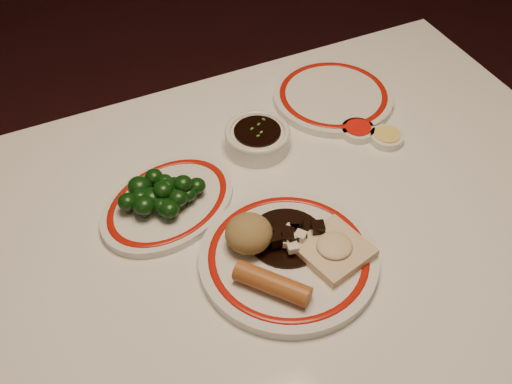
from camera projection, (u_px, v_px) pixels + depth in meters
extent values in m
cube|color=white|center=(287.00, 237.00, 1.09)|extent=(1.20, 0.90, 0.04)
cylinder|color=black|center=(392.00, 162.00, 1.76)|extent=(0.06, 0.06, 0.71)
cylinder|color=silver|center=(288.00, 259.00, 1.02)|extent=(0.32, 0.32, 0.02)
torus|color=#9F1208|center=(289.00, 255.00, 1.01)|extent=(0.28, 0.28, 0.00)
ellipsoid|color=olive|center=(249.00, 233.00, 1.01)|extent=(0.08, 0.08, 0.05)
cylinder|color=#A65C29|center=(272.00, 284.00, 0.95)|extent=(0.10, 0.11, 0.03)
cube|color=beige|center=(334.00, 250.00, 1.01)|extent=(0.12, 0.12, 0.02)
ellipsoid|color=beige|center=(334.00, 246.00, 1.00)|extent=(0.06, 0.06, 0.02)
cylinder|color=black|center=(287.00, 238.00, 1.03)|extent=(0.13, 0.13, 0.00)
cube|color=black|center=(296.00, 225.00, 1.04)|extent=(0.02, 0.02, 0.02)
cube|color=black|center=(295.00, 237.00, 1.03)|extent=(0.02, 0.02, 0.02)
cube|color=black|center=(294.00, 223.00, 1.04)|extent=(0.02, 0.02, 0.02)
cube|color=black|center=(288.00, 233.00, 1.02)|extent=(0.02, 0.02, 0.02)
cube|color=black|center=(275.00, 234.00, 1.02)|extent=(0.02, 0.02, 0.02)
cube|color=black|center=(288.00, 238.00, 1.01)|extent=(0.02, 0.02, 0.02)
cube|color=black|center=(283.00, 233.00, 1.02)|extent=(0.02, 0.02, 0.02)
cube|color=black|center=(276.00, 240.00, 1.01)|extent=(0.02, 0.02, 0.02)
cube|color=black|center=(292.00, 240.00, 1.01)|extent=(0.02, 0.02, 0.02)
cube|color=black|center=(281.00, 226.00, 1.04)|extent=(0.02, 0.02, 0.02)
cube|color=black|center=(259.00, 235.00, 1.02)|extent=(0.02, 0.02, 0.02)
cube|color=black|center=(279.00, 232.00, 1.02)|extent=(0.03, 0.03, 0.02)
cube|color=black|center=(318.00, 229.00, 1.02)|extent=(0.03, 0.03, 0.02)
cube|color=black|center=(301.00, 235.00, 1.02)|extent=(0.02, 0.02, 0.02)
cube|color=beige|center=(285.00, 228.00, 1.03)|extent=(0.02, 0.02, 0.01)
cube|color=beige|center=(300.00, 236.00, 1.01)|extent=(0.02, 0.02, 0.01)
cube|color=beige|center=(288.00, 242.00, 1.01)|extent=(0.02, 0.02, 0.01)
cube|color=beige|center=(293.00, 248.00, 1.00)|extent=(0.02, 0.02, 0.01)
cube|color=beige|center=(290.00, 238.00, 1.01)|extent=(0.02, 0.02, 0.01)
torus|color=#9F1208|center=(168.00, 201.00, 1.10)|extent=(0.30, 0.30, 0.00)
cylinder|color=#23471C|center=(128.00, 208.00, 1.07)|extent=(0.01, 0.01, 0.01)
ellipsoid|color=black|center=(127.00, 201.00, 1.06)|extent=(0.03, 0.03, 0.03)
cylinder|color=#23471C|center=(157.00, 204.00, 1.08)|extent=(0.01, 0.01, 0.01)
ellipsoid|color=black|center=(156.00, 199.00, 1.07)|extent=(0.03, 0.03, 0.02)
cylinder|color=#23471C|center=(144.00, 193.00, 1.10)|extent=(0.01, 0.01, 0.01)
ellipsoid|color=black|center=(143.00, 186.00, 1.09)|extent=(0.03, 0.03, 0.03)
cylinder|color=#23471C|center=(141.00, 203.00, 1.08)|extent=(0.01, 0.01, 0.01)
ellipsoid|color=black|center=(140.00, 197.00, 1.07)|extent=(0.03, 0.03, 0.02)
cylinder|color=#23471C|center=(147.00, 202.00, 1.09)|extent=(0.01, 0.01, 0.01)
ellipsoid|color=black|center=(146.00, 196.00, 1.08)|extent=(0.03, 0.03, 0.03)
cylinder|color=#23471C|center=(162.00, 211.00, 1.07)|extent=(0.01, 0.01, 0.02)
ellipsoid|color=black|center=(161.00, 205.00, 1.06)|extent=(0.03, 0.03, 0.02)
cylinder|color=#23471C|center=(153.00, 204.00, 1.08)|extent=(0.01, 0.01, 0.01)
ellipsoid|color=black|center=(152.00, 198.00, 1.07)|extent=(0.04, 0.04, 0.03)
cylinder|color=#23471C|center=(197.00, 192.00, 1.10)|extent=(0.01, 0.01, 0.01)
ellipsoid|color=black|center=(197.00, 186.00, 1.09)|extent=(0.03, 0.03, 0.02)
cylinder|color=#23471C|center=(170.00, 216.00, 1.07)|extent=(0.01, 0.01, 0.01)
ellipsoid|color=black|center=(169.00, 209.00, 1.05)|extent=(0.03, 0.03, 0.03)
cylinder|color=#23471C|center=(145.00, 213.00, 1.07)|extent=(0.01, 0.01, 0.02)
ellipsoid|color=black|center=(144.00, 205.00, 1.05)|extent=(0.04, 0.04, 0.03)
cylinder|color=#23471C|center=(140.00, 194.00, 1.10)|extent=(0.01, 0.01, 0.01)
ellipsoid|color=black|center=(139.00, 186.00, 1.08)|extent=(0.04, 0.04, 0.03)
cylinder|color=#23471C|center=(170.00, 196.00, 1.10)|extent=(0.01, 0.01, 0.01)
ellipsoid|color=black|center=(169.00, 189.00, 1.08)|extent=(0.03, 0.03, 0.03)
cylinder|color=#23471C|center=(179.00, 205.00, 1.08)|extent=(0.01, 0.01, 0.02)
ellipsoid|color=black|center=(178.00, 198.00, 1.07)|extent=(0.03, 0.03, 0.03)
cylinder|color=#23471C|center=(155.00, 183.00, 1.12)|extent=(0.01, 0.01, 0.01)
ellipsoid|color=black|center=(154.00, 176.00, 1.11)|extent=(0.03, 0.03, 0.03)
cylinder|color=#23471C|center=(176.00, 198.00, 1.09)|extent=(0.01, 0.01, 0.01)
ellipsoid|color=black|center=(176.00, 192.00, 1.08)|extent=(0.03, 0.03, 0.03)
cylinder|color=#23471C|center=(175.00, 195.00, 1.10)|extent=(0.01, 0.01, 0.01)
ellipsoid|color=black|center=(174.00, 187.00, 1.08)|extent=(0.04, 0.04, 0.03)
cylinder|color=#23471C|center=(167.00, 213.00, 1.07)|extent=(0.01, 0.01, 0.01)
ellipsoid|color=black|center=(166.00, 207.00, 1.06)|extent=(0.03, 0.03, 0.03)
cylinder|color=#23471C|center=(159.00, 207.00, 1.08)|extent=(0.01, 0.01, 0.01)
ellipsoid|color=black|center=(158.00, 202.00, 1.07)|extent=(0.03, 0.03, 0.03)
cylinder|color=#23471C|center=(188.00, 200.00, 1.09)|extent=(0.01, 0.01, 0.01)
ellipsoid|color=black|center=(188.00, 194.00, 1.08)|extent=(0.03, 0.03, 0.03)
cylinder|color=#23471C|center=(160.00, 202.00, 1.09)|extent=(0.01, 0.01, 0.01)
ellipsoid|color=black|center=(159.00, 195.00, 1.07)|extent=(0.03, 0.03, 0.02)
cylinder|color=#23471C|center=(164.00, 191.00, 1.10)|extent=(0.01, 0.01, 0.01)
ellipsoid|color=black|center=(164.00, 184.00, 1.09)|extent=(0.03, 0.03, 0.02)
ellipsoid|color=black|center=(167.00, 186.00, 1.07)|extent=(0.03, 0.03, 0.02)
ellipsoid|color=black|center=(163.00, 190.00, 1.07)|extent=(0.03, 0.03, 0.03)
ellipsoid|color=black|center=(183.00, 183.00, 1.07)|extent=(0.03, 0.03, 0.03)
ellipsoid|color=black|center=(165.00, 181.00, 1.09)|extent=(0.03, 0.03, 0.02)
cylinder|color=silver|center=(257.00, 140.00, 1.20)|extent=(0.12, 0.12, 0.04)
cylinder|color=black|center=(257.00, 131.00, 1.19)|extent=(0.09, 0.09, 0.00)
cylinder|color=silver|center=(358.00, 131.00, 1.23)|extent=(0.06, 0.06, 0.02)
cylinder|color=red|center=(358.00, 127.00, 1.23)|extent=(0.05, 0.05, 0.00)
cylinder|color=silver|center=(387.00, 138.00, 1.22)|extent=(0.06, 0.06, 0.02)
cylinder|color=#EACB60|center=(387.00, 134.00, 1.21)|extent=(0.05, 0.05, 0.00)
cylinder|color=silver|center=(333.00, 97.00, 1.31)|extent=(0.29, 0.29, 0.02)
torus|color=#9F1208|center=(333.00, 94.00, 1.30)|extent=(0.25, 0.25, 0.00)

